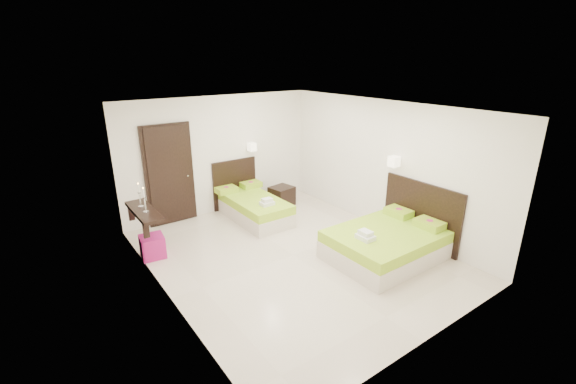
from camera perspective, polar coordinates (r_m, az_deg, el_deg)
floor at (r=7.01m, az=0.78°, el=-9.34°), size 5.50×5.50×0.00m
bed_single at (r=8.51m, az=-5.25°, el=-1.97°), size 1.10×1.83×1.51m
bed_double at (r=7.09m, az=14.67°, el=-7.05°), size 1.94×1.65×1.60m
nightstand at (r=9.18m, az=-0.94°, el=-0.60°), size 0.58×0.54×0.46m
ottoman at (r=7.28m, az=-19.43°, el=-7.62°), size 0.44×0.44×0.40m
door at (r=8.35m, az=-17.12°, el=2.38°), size 1.02×0.15×2.14m
console_shelf at (r=7.19m, az=-20.65°, el=-2.72°), size 0.35×1.20×0.78m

